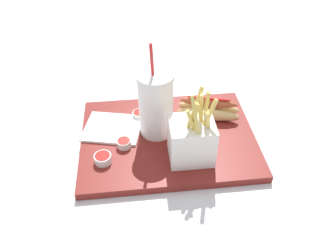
{
  "coord_description": "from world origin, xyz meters",
  "views": [
    {
      "loc": [
        0.07,
        0.61,
        0.58
      ],
      "look_at": [
        0.0,
        0.0,
        0.05
      ],
      "focal_mm": 36.28,
      "sensor_mm": 36.0,
      "label": 1
    }
  ],
  "objects_px": {
    "ketchup_cup_3": "(139,114)",
    "napkin_stack": "(113,128)",
    "soda_cup": "(156,104)",
    "ketchup_cup_2": "(124,143)",
    "hot_dog_1": "(208,109)",
    "ketchup_cup_1": "(103,158)",
    "fries_basket": "(192,139)"
  },
  "relations": [
    {
      "from": "soda_cup",
      "to": "ketchup_cup_2",
      "type": "xyz_separation_m",
      "value": [
        0.08,
        0.05,
        -0.07
      ]
    },
    {
      "from": "ketchup_cup_2",
      "to": "ketchup_cup_3",
      "type": "bearing_deg",
      "value": -110.98
    },
    {
      "from": "napkin_stack",
      "to": "ketchup_cup_3",
      "type": "bearing_deg",
      "value": -149.39
    },
    {
      "from": "hot_dog_1",
      "to": "ketchup_cup_2",
      "type": "distance_m",
      "value": 0.24
    },
    {
      "from": "ketchup_cup_3",
      "to": "napkin_stack",
      "type": "xyz_separation_m",
      "value": [
        0.07,
        0.04,
        -0.01
      ]
    },
    {
      "from": "fries_basket",
      "to": "ketchup_cup_2",
      "type": "xyz_separation_m",
      "value": [
        0.15,
        -0.05,
        -0.04
      ]
    },
    {
      "from": "ketchup_cup_2",
      "to": "napkin_stack",
      "type": "xyz_separation_m",
      "value": [
        0.03,
        -0.07,
        -0.01
      ]
    },
    {
      "from": "fries_basket",
      "to": "ketchup_cup_2",
      "type": "distance_m",
      "value": 0.16
    },
    {
      "from": "soda_cup",
      "to": "ketchup_cup_3",
      "type": "xyz_separation_m",
      "value": [
        0.04,
        -0.06,
        -0.07
      ]
    },
    {
      "from": "hot_dog_1",
      "to": "ketchup_cup_2",
      "type": "relative_size",
      "value": 5.04
    },
    {
      "from": "ketchup_cup_1",
      "to": "napkin_stack",
      "type": "height_order",
      "value": "ketchup_cup_1"
    },
    {
      "from": "hot_dog_1",
      "to": "napkin_stack",
      "type": "relative_size",
      "value": 1.22
    },
    {
      "from": "ketchup_cup_1",
      "to": "soda_cup",
      "type": "bearing_deg",
      "value": -144.58
    },
    {
      "from": "soda_cup",
      "to": "ketchup_cup_1",
      "type": "distance_m",
      "value": 0.17
    },
    {
      "from": "hot_dog_1",
      "to": "ketchup_cup_3",
      "type": "bearing_deg",
      "value": -4.63
    },
    {
      "from": "ketchup_cup_2",
      "to": "napkin_stack",
      "type": "height_order",
      "value": "ketchup_cup_2"
    },
    {
      "from": "ketchup_cup_2",
      "to": "napkin_stack",
      "type": "bearing_deg",
      "value": -67.14
    },
    {
      "from": "fries_basket",
      "to": "napkin_stack",
      "type": "relative_size",
      "value": 1.28
    },
    {
      "from": "ketchup_cup_3",
      "to": "napkin_stack",
      "type": "height_order",
      "value": "ketchup_cup_3"
    },
    {
      "from": "ketchup_cup_1",
      "to": "napkin_stack",
      "type": "xyz_separation_m",
      "value": [
        -0.02,
        -0.11,
        -0.01
      ]
    },
    {
      "from": "soda_cup",
      "to": "napkin_stack",
      "type": "distance_m",
      "value": 0.14
    },
    {
      "from": "ketchup_cup_1",
      "to": "hot_dog_1",
      "type": "bearing_deg",
      "value": -153.01
    },
    {
      "from": "ketchup_cup_1",
      "to": "ketchup_cup_2",
      "type": "height_order",
      "value": "ketchup_cup_1"
    },
    {
      "from": "fries_basket",
      "to": "ketchup_cup_1",
      "type": "height_order",
      "value": "fries_basket"
    },
    {
      "from": "soda_cup",
      "to": "napkin_stack",
      "type": "height_order",
      "value": "soda_cup"
    },
    {
      "from": "hot_dog_1",
      "to": "ketchup_cup_2",
      "type": "bearing_deg",
      "value": 22.53
    },
    {
      "from": "hot_dog_1",
      "to": "napkin_stack",
      "type": "xyz_separation_m",
      "value": [
        0.25,
        0.03,
        -0.02
      ]
    },
    {
      "from": "ketchup_cup_1",
      "to": "ketchup_cup_2",
      "type": "relative_size",
      "value": 1.17
    },
    {
      "from": "soda_cup",
      "to": "ketchup_cup_2",
      "type": "bearing_deg",
      "value": 29.87
    },
    {
      "from": "ketchup_cup_2",
      "to": "ketchup_cup_3",
      "type": "height_order",
      "value": "ketchup_cup_2"
    },
    {
      "from": "hot_dog_1",
      "to": "ketchup_cup_1",
      "type": "height_order",
      "value": "hot_dog_1"
    },
    {
      "from": "napkin_stack",
      "to": "ketchup_cup_2",
      "type": "bearing_deg",
      "value": 112.86
    }
  ]
}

